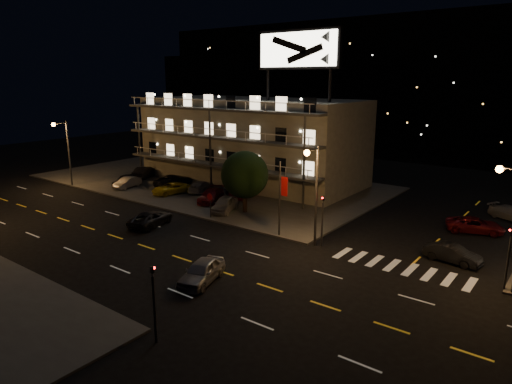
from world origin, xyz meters
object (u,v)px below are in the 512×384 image
Objects in this scene: lot_car_2 at (171,188)px; road_car_east at (202,272)px; lot_car_7 at (201,186)px; lot_car_4 at (225,204)px; tree at (244,176)px; road_car_west at (151,219)px; side_car_0 at (452,254)px.

road_car_east is at bearing -23.05° from lot_car_2.
lot_car_7 is 24.12m from road_car_east.
lot_car_7 is at bearing 128.06° from lot_car_4.
tree is 11.56m from lot_car_2.
tree is 3.49m from lot_car_4.
tree is 10.16m from lot_car_7.
road_car_west is at bearing -131.47° from lot_car_4.
road_car_west is (-24.07, -7.53, 0.00)m from side_car_0.
lot_car_7 is at bearing -80.60° from road_car_west.
lot_car_2 is 9.64m from lot_car_4.
lot_car_7 is 0.93× the size of road_car_west.
side_car_0 is 25.22m from road_car_west.
lot_car_7 is 29.15m from side_car_0.
tree reaches higher than lot_car_4.
tree reaches higher than road_car_east.
lot_car_4 reaches higher than road_car_east.
tree is at bearing 141.04° from lot_car_7.
tree is 1.37× the size of lot_car_7.
road_car_east is at bearing 115.15° from lot_car_7.
road_car_west is (6.84, -8.77, -0.11)m from lot_car_2.
road_car_west is (-11.91, 5.83, -0.08)m from road_car_east.
road_car_east is at bearing -61.59° from tree.
tree is 1.36× the size of lot_car_2.
road_car_east is (18.75, -14.60, -0.03)m from lot_car_2.
lot_car_4 reaches higher than lot_car_2.
lot_car_7 is at bearing 68.79° from lot_car_2.
lot_car_4 is (-1.66, -1.10, -2.86)m from tree.
lot_car_2 is 11.13m from road_car_west.
lot_car_4 is at bearing -146.51° from tree.
tree is 9.77m from road_car_west.
tree is 20.00m from side_car_0.
tree is at bearing 102.42° from road_car_east.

